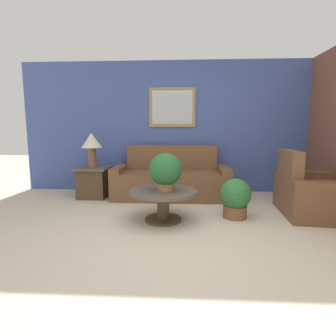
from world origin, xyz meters
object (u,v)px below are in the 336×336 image
couch_main (171,181)px  side_table (93,182)px  table_lamp (92,143)px  potted_plant_on_table (165,171)px  coffee_table (163,198)px  armchair (311,194)px  potted_plant_floor (235,197)px

couch_main → side_table: 1.45m
table_lamp → couch_main: bearing=4.0°
couch_main → potted_plant_on_table: (-0.02, -1.35, 0.40)m
coffee_table → table_lamp: size_ratio=1.47×
couch_main → table_lamp: 1.61m
coffee_table → table_lamp: 1.98m
couch_main → armchair: (2.11, -0.94, -0.00)m
coffee_table → potted_plant_on_table: bearing=-41.3°
side_table → potted_plant_on_table: size_ratio=1.14×
side_table → armchair: bearing=-13.3°
side_table → potted_plant_floor: (2.42, -1.04, 0.01)m
coffee_table → potted_plant_floor: bearing=9.8°
table_lamp → potted_plant_floor: table_lamp is taller
side_table → potted_plant_on_table: potted_plant_on_table is taller
coffee_table → side_table: size_ratio=1.59×
armchair → coffee_table: bearing=105.3°
couch_main → armchair: same height
side_table → table_lamp: size_ratio=0.92×
couch_main → potted_plant_on_table: bearing=-90.8°
side_table → table_lamp: bearing=-71.6°
armchair → potted_plant_on_table: bearing=106.2°
couch_main → potted_plant_on_table: 1.41m
armchair → coffee_table: size_ratio=1.27×
potted_plant_floor → coffee_table: bearing=-170.2°
table_lamp → potted_plant_on_table: bearing=-41.0°
side_table → potted_plant_on_table: 1.94m
potted_plant_on_table → armchair: bearing=10.7°
couch_main → potted_plant_floor: (0.97, -1.14, -0.01)m
side_table → couch_main: bearing=4.0°
armchair → potted_plant_floor: armchair is taller
coffee_table → potted_plant_on_table: size_ratio=1.82×
potted_plant_floor → couch_main: bearing=130.2°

